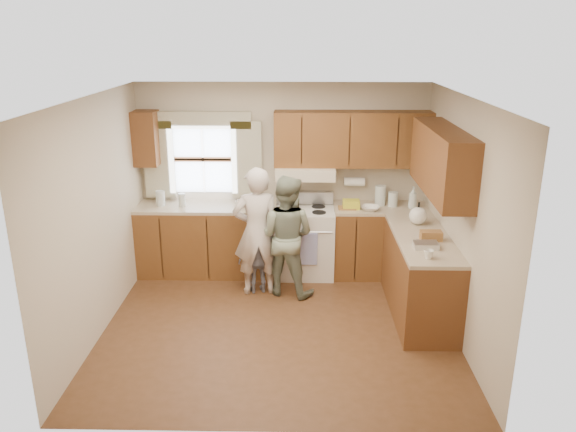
{
  "coord_description": "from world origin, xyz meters",
  "views": [
    {
      "loc": [
        0.22,
        -5.54,
        3.11
      ],
      "look_at": [
        0.1,
        0.4,
        1.15
      ],
      "focal_mm": 35.0,
      "sensor_mm": 36.0,
      "label": 1
    }
  ],
  "objects_px": {
    "woman_left": "(257,231)",
    "woman_right": "(286,236)",
    "child": "(258,260)",
    "stove": "(305,241)"
  },
  "relations": [
    {
      "from": "woman_left",
      "to": "woman_right",
      "type": "distance_m",
      "value": 0.36
    },
    {
      "from": "woman_left",
      "to": "woman_right",
      "type": "bearing_deg",
      "value": 171.18
    },
    {
      "from": "stove",
      "to": "woman_right",
      "type": "xyz_separation_m",
      "value": [
        -0.23,
        -0.59,
        0.28
      ]
    },
    {
      "from": "stove",
      "to": "woman_left",
      "type": "height_order",
      "value": "woman_left"
    },
    {
      "from": "stove",
      "to": "woman_right",
      "type": "height_order",
      "value": "woman_right"
    },
    {
      "from": "woman_left",
      "to": "woman_right",
      "type": "height_order",
      "value": "woman_left"
    },
    {
      "from": "stove",
      "to": "woman_right",
      "type": "relative_size",
      "value": 0.71
    },
    {
      "from": "woman_left",
      "to": "child",
      "type": "bearing_deg",
      "value": 171.18
    },
    {
      "from": "woman_right",
      "to": "child",
      "type": "distance_m",
      "value": 0.47
    },
    {
      "from": "stove",
      "to": "child",
      "type": "bearing_deg",
      "value": -134.48
    }
  ]
}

